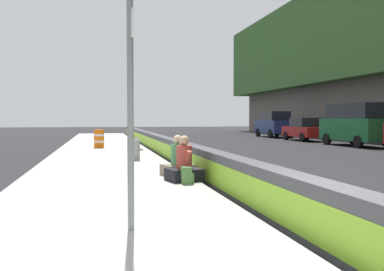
# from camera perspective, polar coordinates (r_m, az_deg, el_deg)

# --- Properties ---
(ground_plane) EXTENTS (160.00, 160.00, 0.00)m
(ground_plane) POSITION_cam_1_polar(r_m,az_deg,el_deg) (5.92, 17.46, -14.24)
(ground_plane) COLOR #232326
(ground_plane) RESTS_ON ground
(sidewalk_strip) EXTENTS (80.00, 4.40, 0.14)m
(sidewalk_strip) POSITION_cam_1_polar(r_m,az_deg,el_deg) (5.18, -10.02, -15.77)
(sidewalk_strip) COLOR #A8A59E
(sidewalk_strip) RESTS_ON ground_plane
(jersey_barrier) EXTENTS (76.00, 0.45, 0.85)m
(jersey_barrier) POSITION_cam_1_polar(r_m,az_deg,el_deg) (5.81, 17.48, -10.23)
(jersey_barrier) COLOR #47474C
(jersey_barrier) RESTS_ON ground_plane
(route_sign_post) EXTENTS (0.44, 0.09, 3.60)m
(route_sign_post) POSITION_cam_1_polar(r_m,az_deg,el_deg) (5.94, -8.15, 7.46)
(route_sign_post) COLOR gray
(route_sign_post) RESTS_ON sidewalk_strip
(fire_hydrant) EXTENTS (0.26, 0.46, 0.88)m
(fire_hydrant) POSITION_cam_1_polar(r_m,az_deg,el_deg) (15.79, -7.35, -1.67)
(fire_hydrant) COLOR gray
(fire_hydrant) RESTS_ON sidewalk_strip
(seated_person_foreground) EXTENTS (0.84, 0.93, 1.12)m
(seated_person_foreground) POSITION_cam_1_polar(r_m,az_deg,el_deg) (10.56, -1.04, -4.15)
(seated_person_foreground) COLOR black
(seated_person_foreground) RESTS_ON sidewalk_strip
(seated_person_middle) EXTENTS (0.85, 0.93, 1.09)m
(seated_person_middle) POSITION_cam_1_polar(r_m,az_deg,el_deg) (11.54, -1.90, -3.64)
(seated_person_middle) COLOR #706651
(seated_person_middle) RESTS_ON sidewalk_strip
(backpack) EXTENTS (0.32, 0.28, 0.40)m
(backpack) POSITION_cam_1_polar(r_m,az_deg,el_deg) (10.11, -0.72, -5.32)
(backpack) COLOR #4C7A3D
(backpack) RESTS_ON sidewalk_strip
(construction_barrel) EXTENTS (0.54, 0.54, 0.95)m
(construction_barrel) POSITION_cam_1_polar(r_m,az_deg,el_deg) (22.88, -12.23, -0.40)
(construction_barrel) COLOR orange
(construction_barrel) RESTS_ON sidewalk_strip
(parked_car_fourth) EXTENTS (5.14, 2.17, 2.56)m
(parked_car_fourth) POSITION_cam_1_polar(r_m,az_deg,el_deg) (27.56, 20.94, 1.47)
(parked_car_fourth) COLOR #145128
(parked_car_fourth) RESTS_ON ground_plane
(parked_car_midline) EXTENTS (4.54, 2.02, 1.71)m
(parked_car_midline) POSITION_cam_1_polar(r_m,az_deg,el_deg) (32.98, 14.77, 0.81)
(parked_car_midline) COLOR maroon
(parked_car_midline) RESTS_ON ground_plane
(parked_car_far) EXTENTS (4.83, 2.12, 2.28)m
(parked_car_far) POSITION_cam_1_polar(r_m,az_deg,el_deg) (38.74, 10.83, 1.52)
(parked_car_far) COLOR navy
(parked_car_far) RESTS_ON ground_plane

